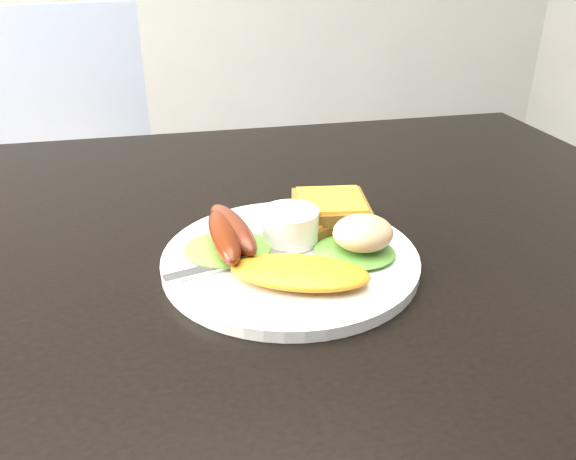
{
  "coord_description": "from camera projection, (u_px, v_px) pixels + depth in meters",
  "views": [
    {
      "loc": [
        -0.01,
        -0.52,
        1.02
      ],
      "look_at": [
        0.09,
        -0.05,
        0.78
      ],
      "focal_mm": 35.0,
      "sensor_mm": 36.0,
      "label": 1
    }
  ],
  "objects": [
    {
      "name": "ramekin",
      "position": [
        290.0,
        226.0,
        0.55
      ],
      "size": [
        0.07,
        0.07,
        0.03
      ],
      "primitive_type": "cylinder",
      "rotation": [
        0.0,
        0.0,
        -0.28
      ],
      "color": "white",
      "rests_on": "plate"
    },
    {
      "name": "potato_salad",
      "position": [
        363.0,
        233.0,
        0.52
      ],
      "size": [
        0.07,
        0.07,
        0.03
      ],
      "primitive_type": "ellipsoid",
      "rotation": [
        0.0,
        0.0,
        0.29
      ],
      "color": "beige",
      "rests_on": "lettuce_right"
    },
    {
      "name": "dining_chair",
      "position": [
        73.0,
        221.0,
        1.31
      ],
      "size": [
        0.46,
        0.46,
        0.05
      ],
      "primitive_type": "cube",
      "rotation": [
        0.0,
        0.0,
        0.21
      ],
      "color": "tan",
      "rests_on": "ground"
    },
    {
      "name": "toast_a",
      "position": [
        312.0,
        219.0,
        0.59
      ],
      "size": [
        0.1,
        0.1,
        0.01
      ],
      "primitive_type": "cube",
      "rotation": [
        0.0,
        0.0,
        0.5
      ],
      "color": "brown",
      "rests_on": "plate"
    },
    {
      "name": "plate",
      "position": [
        290.0,
        259.0,
        0.54
      ],
      "size": [
        0.25,
        0.25,
        0.01
      ],
      "primitive_type": "cylinder",
      "color": "white",
      "rests_on": "dining_table"
    },
    {
      "name": "dining_table",
      "position": [
        192.0,
        262.0,
        0.58
      ],
      "size": [
        1.2,
        0.8,
        0.04
      ],
      "primitive_type": "cube",
      "color": "black",
      "rests_on": "ground"
    },
    {
      "name": "sausage_a",
      "position": [
        224.0,
        235.0,
        0.53
      ],
      "size": [
        0.03,
        0.11,
        0.03
      ],
      "primitive_type": "ellipsoid",
      "rotation": [
        0.0,
        0.0,
        0.03
      ],
      "color": "#5C1F0D",
      "rests_on": "lettuce_left"
    },
    {
      "name": "fork",
      "position": [
        247.0,
        260.0,
        0.52
      ],
      "size": [
        0.15,
        0.05,
        0.0
      ],
      "primitive_type": "cube",
      "rotation": [
        0.0,
        0.0,
        0.24
      ],
      "color": "#ADAFB7",
      "rests_on": "plate"
    },
    {
      "name": "lettuce_right",
      "position": [
        354.0,
        252.0,
        0.53
      ],
      "size": [
        0.1,
        0.09,
        0.01
      ],
      "primitive_type": "ellipsoid",
      "rotation": [
        0.0,
        0.0,
        -0.39
      ],
      "color": "#47822C",
      "rests_on": "plate"
    },
    {
      "name": "toast_b",
      "position": [
        331.0,
        206.0,
        0.59
      ],
      "size": [
        0.09,
        0.09,
        0.01
      ],
      "primitive_type": "cube",
      "rotation": [
        0.0,
        0.0,
        -0.14
      ],
      "color": "brown",
      "rests_on": "toast_a"
    },
    {
      "name": "lettuce_left",
      "position": [
        228.0,
        248.0,
        0.54
      ],
      "size": [
        0.1,
        0.09,
        0.01
      ],
      "primitive_type": "ellipsoid",
      "rotation": [
        0.0,
        0.0,
        -0.22
      ],
      "color": "#579D20",
      "rests_on": "plate"
    },
    {
      "name": "omelette",
      "position": [
        300.0,
        272.0,
        0.49
      ],
      "size": [
        0.14,
        0.1,
        0.02
      ],
      "primitive_type": "ellipsoid",
      "rotation": [
        0.0,
        0.0,
        -0.38
      ],
      "color": "orange",
      "rests_on": "plate"
    },
    {
      "name": "person",
      "position": [
        307.0,
        66.0,
        1.22
      ],
      "size": [
        0.62,
        0.46,
        1.59
      ],
      "primitive_type": "imported",
      "rotation": [
        0.0,
        0.0,
        3.28
      ],
      "color": "navy",
      "rests_on": "ground"
    },
    {
      "name": "sausage_b",
      "position": [
        232.0,
        229.0,
        0.54
      ],
      "size": [
        0.05,
        0.11,
        0.03
      ],
      "primitive_type": "ellipsoid",
      "rotation": [
        0.0,
        0.0,
        0.22
      ],
      "color": "brown",
      "rests_on": "lettuce_left"
    }
  ]
}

